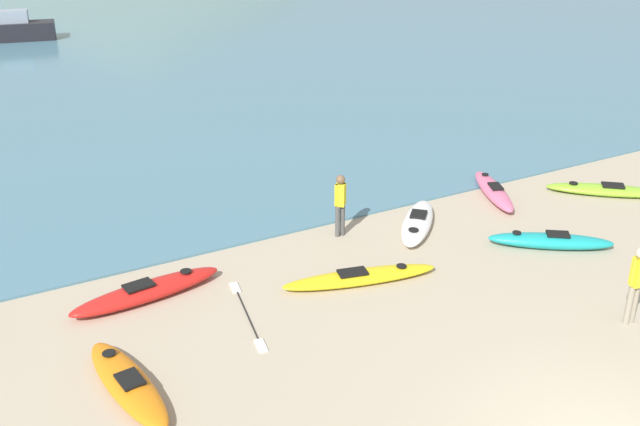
# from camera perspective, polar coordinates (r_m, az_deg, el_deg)

# --- Properties ---
(bay_water) EXTENTS (160.00, 70.00, 0.06)m
(bay_water) POSITION_cam_1_polar(r_m,az_deg,el_deg) (51.51, -20.07, 13.63)
(bay_water) COLOR teal
(bay_water) RESTS_ON ground_plane
(kayak_on_sand_0) EXTENTS (3.44, 1.11, 0.40)m
(kayak_on_sand_0) POSITION_cam_1_polar(r_m,az_deg,el_deg) (16.36, -13.06, -5.82)
(kayak_on_sand_0) COLOR red
(kayak_on_sand_0) RESTS_ON ground_plane
(kayak_on_sand_1) EXTENTS (3.60, 1.45, 0.30)m
(kayak_on_sand_1) POSITION_cam_1_polar(r_m,az_deg,el_deg) (16.62, 3.06, -4.88)
(kayak_on_sand_1) COLOR yellow
(kayak_on_sand_1) RESTS_ON ground_plane
(kayak_on_sand_2) EXTENTS (2.97, 2.64, 0.32)m
(kayak_on_sand_2) POSITION_cam_1_polar(r_m,az_deg,el_deg) (22.62, 20.97, 1.65)
(kayak_on_sand_2) COLOR #8CCC2D
(kayak_on_sand_2) RESTS_ON ground_plane
(kayak_on_sand_3) EXTENTS (2.77, 2.22, 0.40)m
(kayak_on_sand_3) POSITION_cam_1_polar(r_m,az_deg,el_deg) (18.91, 17.17, -2.05)
(kayak_on_sand_3) COLOR teal
(kayak_on_sand_3) RESTS_ON ground_plane
(kayak_on_sand_4) EXTENTS (2.49, 2.56, 0.34)m
(kayak_on_sand_4) POSITION_cam_1_polar(r_m,az_deg,el_deg) (19.26, 7.44, -0.71)
(kayak_on_sand_4) COLOR white
(kayak_on_sand_4) RESTS_ON ground_plane
(kayak_on_sand_5) EXTENTS (1.04, 3.04, 0.36)m
(kayak_on_sand_5) POSITION_cam_1_polar(r_m,az_deg,el_deg) (13.74, -14.45, -12.45)
(kayak_on_sand_5) COLOR orange
(kayak_on_sand_5) RESTS_ON ground_plane
(kayak_on_sand_7) EXTENTS (1.68, 2.92, 0.40)m
(kayak_on_sand_7) POSITION_cam_1_polar(r_m,az_deg,el_deg) (21.53, 13.07, 1.66)
(kayak_on_sand_7) COLOR #E5668C
(kayak_on_sand_7) RESTS_ON ground_plane
(person_near_foreground) EXTENTS (0.34, 0.27, 1.69)m
(person_near_foreground) POSITION_cam_1_polar(r_m,az_deg,el_deg) (16.00, 22.96, -4.75)
(person_near_foreground) COLOR gray
(person_near_foreground) RESTS_ON ground_plane
(person_near_waterline) EXTENTS (0.33, 0.29, 1.62)m
(person_near_waterline) POSITION_cam_1_polar(r_m,az_deg,el_deg) (18.37, 1.56, 0.88)
(person_near_waterline) COLOR #4C4C4C
(person_near_waterline) RESTS_ON ground_plane
(moored_boat_3) EXTENTS (5.37, 2.47, 1.62)m
(moored_boat_3) POSITION_cam_1_polar(r_m,az_deg,el_deg) (45.27, -22.82, 12.71)
(moored_boat_3) COLOR black
(moored_boat_3) RESTS_ON bay_water
(loose_paddle) EXTENTS (0.71, 2.76, 0.03)m
(loose_paddle) POSITION_cam_1_polar(r_m,az_deg,el_deg) (15.52, -5.57, -7.72)
(loose_paddle) COLOR black
(loose_paddle) RESTS_ON ground_plane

